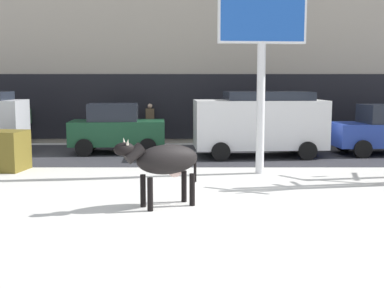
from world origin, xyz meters
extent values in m
plane|color=silver|center=(0.00, 0.00, 0.00)|extent=(120.00, 120.00, 0.00)
cube|color=#333338|center=(0.00, 7.79, 0.00)|extent=(60.00, 5.60, 0.01)
cube|color=#A39989|center=(0.00, 14.28, 6.50)|extent=(44.00, 6.00, 13.00)
cube|color=black|center=(0.00, 11.23, 1.60)|extent=(43.12, 0.10, 2.80)
ellipsoid|color=black|center=(-0.98, 0.09, 1.02)|extent=(1.52, 1.18, 0.64)
cylinder|color=black|center=(-1.32, -0.31, 0.35)|extent=(0.12, 0.12, 0.70)
cylinder|color=black|center=(-1.50, 0.04, 0.35)|extent=(0.12, 0.12, 0.70)
cylinder|color=black|center=(-0.45, 0.15, 0.35)|extent=(0.12, 0.12, 0.70)
cylinder|color=black|center=(-0.64, 0.49, 0.35)|extent=(0.12, 0.12, 0.70)
cylinder|color=black|center=(-1.64, -0.26, 1.20)|extent=(0.54, 0.45, 0.44)
ellipsoid|color=black|center=(-1.84, -0.36, 1.30)|extent=(0.50, 0.42, 0.28)
cone|color=beige|center=(-1.75, -0.44, 1.46)|extent=(0.11, 0.13, 0.15)
cone|color=beige|center=(-1.85, -0.24, 1.46)|extent=(0.11, 0.13, 0.15)
cylinder|color=black|center=(-0.39, 0.40, 0.77)|extent=(0.06, 0.06, 0.60)
ellipsoid|color=beige|center=(-0.82, 0.18, 0.72)|extent=(0.36, 0.34, 0.20)
cylinder|color=silver|center=(1.52, 4.01, 1.90)|extent=(0.24, 0.24, 3.80)
cube|color=silver|center=(1.52, 4.01, 4.65)|extent=(2.53, 0.44, 1.82)
cube|color=#1E51B2|center=(1.52, 3.98, 4.65)|extent=(2.40, 0.39, 1.70)
cylinder|color=black|center=(-7.36, 8.26, 0.32)|extent=(0.65, 0.26, 0.64)
cube|color=#194C2D|center=(-3.25, 8.22, 0.77)|extent=(3.60, 1.93, 0.90)
cube|color=#1E232D|center=(-3.40, 8.21, 1.54)|extent=(1.89, 1.61, 0.64)
cylinder|color=black|center=(-2.17, 9.15, 0.32)|extent=(0.65, 0.26, 0.64)
cylinder|color=black|center=(-2.06, 7.45, 0.32)|extent=(0.65, 0.26, 0.64)
cylinder|color=black|center=(-4.44, 9.00, 0.32)|extent=(0.65, 0.26, 0.64)
cylinder|color=black|center=(-4.33, 7.30, 0.32)|extent=(0.65, 0.26, 0.64)
cube|color=white|center=(1.94, 7.33, 1.17)|extent=(4.71, 2.20, 1.70)
cube|color=#1E232D|center=(2.24, 7.35, 2.17)|extent=(3.10, 1.87, 0.30)
cylinder|color=black|center=(3.37, 8.38, 0.32)|extent=(0.65, 0.26, 0.64)
cylinder|color=black|center=(3.50, 6.48, 0.32)|extent=(0.65, 0.26, 0.64)
cylinder|color=black|center=(0.39, 8.18, 0.32)|extent=(0.65, 0.26, 0.64)
cylinder|color=black|center=(0.51, 6.28, 0.32)|extent=(0.65, 0.26, 0.64)
cylinder|color=black|center=(5.42, 8.69, 0.32)|extent=(0.65, 0.26, 0.64)
cylinder|color=black|center=(5.53, 6.93, 0.32)|extent=(0.65, 0.26, 0.64)
cylinder|color=#282833|center=(0.79, 11.15, 0.44)|extent=(0.24, 0.24, 0.88)
cube|color=#232328|center=(0.79, 11.15, 1.20)|extent=(0.36, 0.22, 0.64)
sphere|color=#9E7051|center=(0.79, 11.15, 1.63)|extent=(0.20, 0.20, 0.20)
cylinder|color=#282833|center=(-2.28, 11.15, 0.44)|extent=(0.24, 0.24, 0.88)
cube|color=brown|center=(-2.28, 11.15, 1.20)|extent=(0.36, 0.22, 0.64)
sphere|color=beige|center=(-2.28, 11.15, 1.63)|extent=(0.20, 0.20, 0.20)
cylinder|color=#282833|center=(-7.62, 11.15, 0.44)|extent=(0.24, 0.24, 0.88)
cube|color=#386B42|center=(-7.62, 11.15, 1.20)|extent=(0.36, 0.22, 0.64)
sphere|color=tan|center=(-7.62, 11.15, 1.63)|extent=(0.20, 0.20, 0.20)
camera|label=1|loc=(-0.46, -10.31, 2.64)|focal=46.40mm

